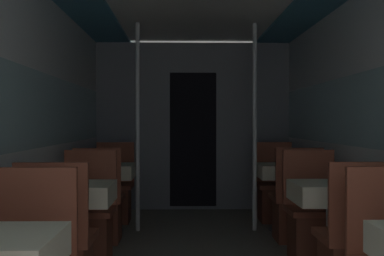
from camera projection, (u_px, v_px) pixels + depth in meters
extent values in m
cube|color=silver|center=(32.00, 129.00, 4.22)|extent=(0.05, 8.44, 2.30)
cube|color=#9EC6D1|center=(33.00, 109.00, 4.22)|extent=(0.03, 7.77, 0.63)
cube|color=silver|center=(371.00, 129.00, 4.28)|extent=(0.05, 8.44, 2.30)
cube|color=#9EC6D1|center=(370.00, 109.00, 4.28)|extent=(0.03, 7.77, 0.63)
cube|color=slate|center=(193.00, 126.00, 7.39)|extent=(2.66, 0.08, 2.30)
cube|color=black|center=(193.00, 139.00, 7.35)|extent=(0.64, 0.01, 1.84)
cube|color=brown|center=(35.00, 212.00, 2.96)|extent=(0.46, 0.04, 0.49)
cylinder|color=#B7B7BC|center=(74.00, 232.00, 4.06)|extent=(0.08, 0.08, 0.70)
cube|color=#93704C|center=(74.00, 185.00, 4.06)|extent=(0.54, 0.54, 0.02)
cube|color=beige|center=(74.00, 193.00, 4.06)|extent=(0.58, 0.58, 0.15)
cube|color=brown|center=(59.00, 238.00, 3.53)|extent=(0.46, 0.46, 0.05)
cube|color=brown|center=(51.00, 202.00, 3.31)|extent=(0.46, 0.04, 0.49)
cube|color=brown|center=(87.00, 238.00, 4.59)|extent=(0.39, 0.39, 0.41)
cube|color=brown|center=(87.00, 211.00, 4.59)|extent=(0.46, 0.46, 0.05)
cube|color=brown|center=(91.00, 177.00, 4.80)|extent=(0.46, 0.04, 0.49)
cylinder|color=#4C4C51|center=(107.00, 230.00, 5.90)|extent=(0.35, 0.35, 0.01)
cylinder|color=#B7B7BC|center=(107.00, 198.00, 5.90)|extent=(0.08, 0.08, 0.70)
cube|color=#93704C|center=(107.00, 166.00, 5.89)|extent=(0.54, 0.54, 0.02)
cube|color=beige|center=(107.00, 171.00, 5.89)|extent=(0.58, 0.58, 0.15)
cube|color=brown|center=(100.00, 221.00, 5.37)|extent=(0.39, 0.39, 0.41)
cube|color=brown|center=(100.00, 199.00, 5.37)|extent=(0.46, 0.46, 0.05)
cube|color=brown|center=(97.00, 174.00, 5.15)|extent=(0.46, 0.04, 0.49)
cube|color=brown|center=(113.00, 205.00, 6.43)|extent=(0.39, 0.39, 0.41)
cube|color=brown|center=(113.00, 186.00, 6.43)|extent=(0.46, 0.46, 0.05)
cube|color=brown|center=(115.00, 162.00, 6.64)|extent=(0.46, 0.04, 0.49)
cylinder|color=silver|center=(138.00, 127.00, 5.90)|extent=(0.05, 0.05, 2.30)
cylinder|color=#B7B7BC|center=(331.00, 231.00, 4.10)|extent=(0.08, 0.08, 0.70)
cube|color=#93704C|center=(332.00, 185.00, 4.10)|extent=(0.54, 0.54, 0.02)
cube|color=beige|center=(332.00, 193.00, 4.10)|extent=(0.58, 0.58, 0.15)
cube|color=brown|center=(354.00, 237.00, 3.57)|extent=(0.46, 0.46, 0.05)
cube|color=brown|center=(365.00, 201.00, 3.36)|extent=(0.46, 0.04, 0.49)
cube|color=brown|center=(314.00, 237.00, 4.64)|extent=(0.39, 0.39, 0.41)
cube|color=brown|center=(314.00, 211.00, 4.63)|extent=(0.46, 0.46, 0.05)
cube|color=brown|center=(308.00, 177.00, 4.84)|extent=(0.46, 0.04, 0.49)
cylinder|color=#4C4C51|center=(284.00, 229.00, 5.95)|extent=(0.35, 0.35, 0.01)
cylinder|color=#B7B7BC|center=(285.00, 197.00, 5.94)|extent=(0.08, 0.08, 0.70)
cube|color=#93704C|center=(285.00, 165.00, 5.94)|extent=(0.54, 0.54, 0.02)
cube|color=beige|center=(285.00, 171.00, 5.94)|extent=(0.58, 0.58, 0.15)
cube|color=brown|center=(295.00, 220.00, 5.41)|extent=(0.39, 0.39, 0.41)
cube|color=brown|center=(295.00, 198.00, 5.41)|extent=(0.46, 0.46, 0.05)
cube|color=brown|center=(300.00, 173.00, 5.20)|extent=(0.46, 0.04, 0.49)
cube|color=brown|center=(276.00, 204.00, 6.48)|extent=(0.39, 0.39, 0.41)
cube|color=brown|center=(276.00, 185.00, 6.47)|extent=(0.46, 0.46, 0.05)
cube|color=brown|center=(273.00, 162.00, 6.68)|extent=(0.46, 0.04, 0.49)
cylinder|color=silver|center=(255.00, 127.00, 5.93)|extent=(0.05, 0.05, 2.30)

